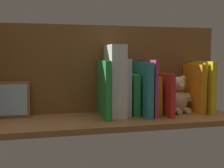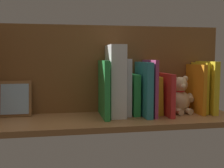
% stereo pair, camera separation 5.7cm
% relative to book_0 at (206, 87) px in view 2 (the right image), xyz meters
% --- Properties ---
extents(ground_plane, '(1.06, 0.31, 0.02)m').
position_rel_book_0_xyz_m(ground_plane, '(0.44, 0.04, -0.13)').
color(ground_plane, brown).
extents(shelf_back_panel, '(1.06, 0.02, 0.39)m').
position_rel_book_0_xyz_m(shelf_back_panel, '(0.44, -0.10, 0.08)').
color(shelf_back_panel, brown).
rests_on(shelf_back_panel, ground_plane).
extents(book_0, '(0.02, 0.17, 0.23)m').
position_rel_book_0_xyz_m(book_0, '(0.00, 0.00, 0.00)').
color(book_0, yellow).
rests_on(book_0, ground_plane).
extents(book_1, '(0.01, 0.15, 0.22)m').
position_rel_book_0_xyz_m(book_1, '(0.03, -0.01, -0.00)').
color(book_1, yellow).
rests_on(book_1, ground_plane).
extents(book_2, '(0.02, 0.17, 0.22)m').
position_rel_book_0_xyz_m(book_2, '(0.05, -0.00, -0.01)').
color(book_2, orange).
rests_on(book_2, ground_plane).
extents(teddy_bear, '(0.13, 0.11, 0.17)m').
position_rel_book_0_xyz_m(teddy_bear, '(0.12, -0.01, -0.04)').
color(teddy_bear, '#D1B284').
rests_on(teddy_bear, ground_plane).
extents(book_3, '(0.02, 0.20, 0.18)m').
position_rel_book_0_xyz_m(book_3, '(0.20, 0.01, -0.03)').
color(book_3, red).
rests_on(book_3, ground_plane).
extents(book_4, '(0.04, 0.14, 0.17)m').
position_rel_book_0_xyz_m(book_4, '(0.24, -0.02, -0.03)').
color(book_4, yellow).
rests_on(book_4, ground_plane).
extents(book_5, '(0.01, 0.19, 0.24)m').
position_rel_book_0_xyz_m(book_5, '(0.27, 0.01, 0.00)').
color(book_5, '#B23F72').
rests_on(book_5, ground_plane).
extents(book_6, '(0.03, 0.20, 0.23)m').
position_rel_book_0_xyz_m(book_6, '(0.30, 0.01, -0.00)').
color(book_6, teal).
rests_on(book_6, ground_plane).
extents(book_7, '(0.03, 0.14, 0.18)m').
position_rel_book_0_xyz_m(book_7, '(0.33, -0.02, -0.03)').
color(book_7, green).
rests_on(book_7, ground_plane).
extents(book_8, '(0.02, 0.14, 0.24)m').
position_rel_book_0_xyz_m(book_8, '(0.37, -0.02, 0.01)').
color(book_8, silver).
rests_on(book_8, ground_plane).
extents(dictionary_thick_white, '(0.06, 0.17, 0.30)m').
position_rel_book_0_xyz_m(dictionary_thick_white, '(0.42, -0.00, 0.03)').
color(dictionary_thick_white, white).
rests_on(dictionary_thick_white, ground_plane).
extents(book_9, '(0.02, 0.20, 0.24)m').
position_rel_book_0_xyz_m(book_9, '(0.47, 0.01, 0.00)').
color(book_9, green).
rests_on(book_9, ground_plane).
extents(picture_frame_leaning, '(0.13, 0.05, 0.15)m').
position_rel_book_0_xyz_m(picture_frame_leaning, '(0.84, -0.06, -0.04)').
color(picture_frame_leaning, brown).
rests_on(picture_frame_leaning, ground_plane).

